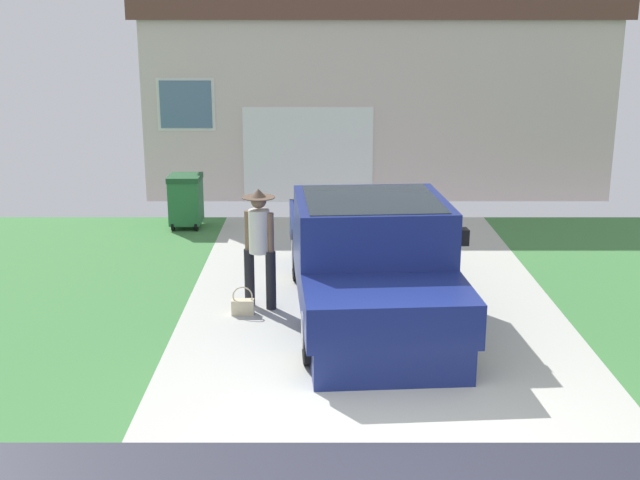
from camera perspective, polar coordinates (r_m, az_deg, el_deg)
The scene contains 5 objects.
pickup_truck at distance 10.74m, azimuth 3.38°, elevation -1.79°, with size 2.34×5.22×1.64m.
person_with_hat at distance 11.05m, azimuth -4.45°, elevation -0.04°, with size 0.45×0.45×1.68m.
handbag at distance 11.06m, azimuth -5.61°, elevation -4.62°, with size 0.30×0.15×0.40m.
house_with_garage at distance 20.01m, azimuth 3.55°, elevation 11.49°, with size 10.58×5.33×5.03m.
wheeled_trash_bin at distance 15.66m, azimuth -9.59°, elevation 2.85°, with size 0.60×0.72×1.02m.
Camera 1 is at (-0.71, -6.89, 3.89)m, focal length 45.40 mm.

